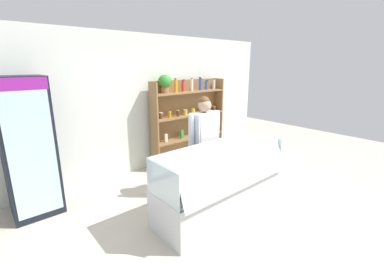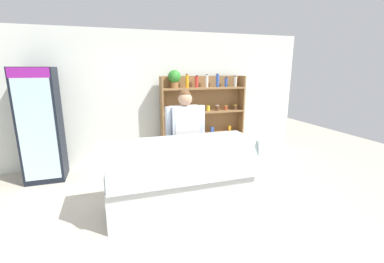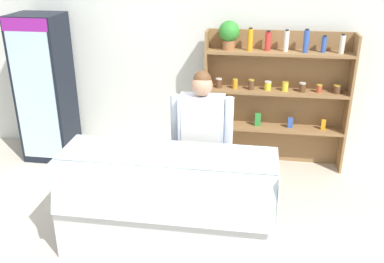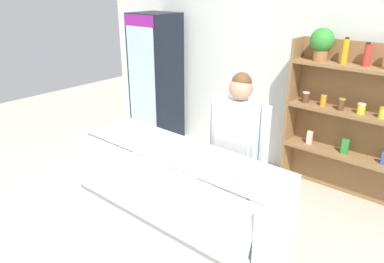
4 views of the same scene
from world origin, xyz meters
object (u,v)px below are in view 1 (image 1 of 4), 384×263
drinks_fridge (28,148)px  deli_display_case (220,193)px  shop_clerk (205,137)px  shelving_unit (186,114)px

drinks_fridge → deli_display_case: size_ratio=0.98×
deli_display_case → shop_clerk: shop_clerk is taller
drinks_fridge → shelving_unit: size_ratio=1.03×
drinks_fridge → shop_clerk: size_ratio=1.21×
shop_clerk → drinks_fridge: bearing=153.2°
shop_clerk → shelving_unit: bearing=62.1°
drinks_fridge → shop_clerk: drinks_fridge is taller
shelving_unit → deli_display_case: shelving_unit is taller
shelving_unit → shop_clerk: (-0.73, -1.38, -0.10)m
shelving_unit → deli_display_case: 2.34m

